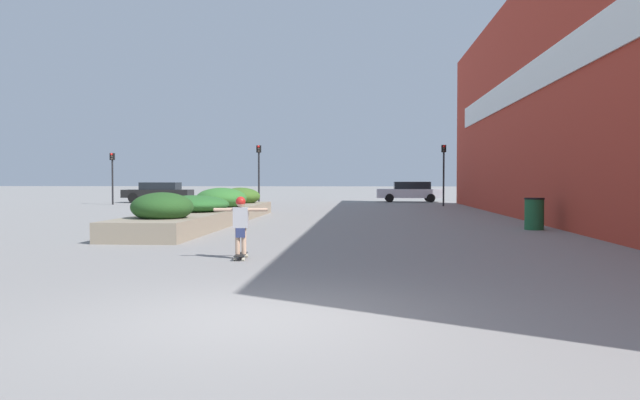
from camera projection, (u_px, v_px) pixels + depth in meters
The scene contains 11 objects.
ground_plane at pixel (257, 318), 7.24m from camera, with size 300.00×300.00×0.00m, color gray.
building_wall_right at pixel (544, 93), 23.01m from camera, with size 0.67×39.80×9.62m.
planter_box at pixel (210, 210), 23.10m from camera, with size 2.41×15.35×1.29m.
skateboard at pixel (241, 255), 12.63m from camera, with size 0.27×0.81×0.10m.
skateboarder at pixel (241, 219), 12.61m from camera, with size 1.09×0.20×1.17m.
trash_bin at pixel (534, 214), 20.03m from camera, with size 0.63×0.63×1.03m.
car_leftmost at pixel (410, 191), 45.32m from camera, with size 4.73×1.87×1.47m.
car_center_left at pixel (159, 192), 44.03m from camera, with size 4.74×1.88×1.43m.
traffic_light_left at pixel (259, 165), 38.86m from camera, with size 0.28×0.30×3.76m.
traffic_light_right at pixel (444, 165), 37.98m from camera, with size 0.28×0.30×3.74m.
traffic_light_far_left at pixel (112, 169), 40.36m from camera, with size 0.28×0.30×3.35m.
Camera 1 is at (1.26, -7.12, 1.60)m, focal length 35.00 mm.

